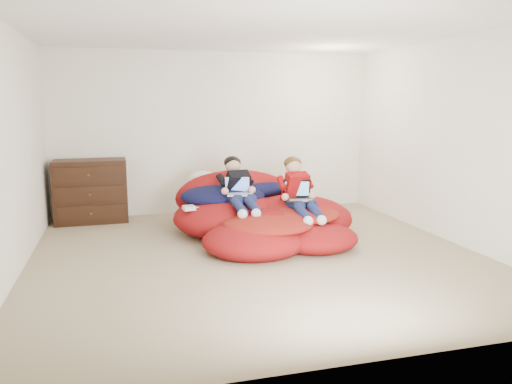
{
  "coord_description": "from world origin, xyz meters",
  "views": [
    {
      "loc": [
        -1.45,
        -5.28,
        1.71
      ],
      "look_at": [
        0.03,
        0.2,
        0.7
      ],
      "focal_mm": 35.0,
      "sensor_mm": 36.0,
      "label": 1
    }
  ],
  "objects_px": {
    "younger_boy": "(298,189)",
    "laptop_black": "(299,195)",
    "dresser": "(91,191)",
    "laptop_white": "(239,190)",
    "beanbag_pile": "(261,216)",
    "older_boy": "(237,185)"
  },
  "relations": [
    {
      "from": "younger_boy",
      "to": "laptop_black",
      "type": "height_order",
      "value": "younger_boy"
    },
    {
      "from": "dresser",
      "to": "younger_boy",
      "type": "xyz_separation_m",
      "value": [
        2.6,
        -1.65,
        0.18
      ]
    },
    {
      "from": "laptop_white",
      "to": "laptop_black",
      "type": "bearing_deg",
      "value": -21.77
    },
    {
      "from": "dresser",
      "to": "beanbag_pile",
      "type": "bearing_deg",
      "value": -32.08
    },
    {
      "from": "dresser",
      "to": "beanbag_pile",
      "type": "distance_m",
      "value": 2.58
    },
    {
      "from": "beanbag_pile",
      "to": "laptop_white",
      "type": "distance_m",
      "value": 0.47
    },
    {
      "from": "younger_boy",
      "to": "laptop_white",
      "type": "bearing_deg",
      "value": 160.11
    },
    {
      "from": "beanbag_pile",
      "to": "older_boy",
      "type": "bearing_deg",
      "value": 169.62
    },
    {
      "from": "beanbag_pile",
      "to": "younger_boy",
      "type": "height_order",
      "value": "younger_boy"
    },
    {
      "from": "dresser",
      "to": "older_boy",
      "type": "bearing_deg",
      "value": -34.88
    },
    {
      "from": "laptop_black",
      "to": "older_boy",
      "type": "bearing_deg",
      "value": 153.02
    },
    {
      "from": "beanbag_pile",
      "to": "laptop_black",
      "type": "distance_m",
      "value": 0.61
    },
    {
      "from": "laptop_white",
      "to": "laptop_black",
      "type": "height_order",
      "value": "laptop_white"
    },
    {
      "from": "younger_boy",
      "to": "laptop_black",
      "type": "bearing_deg",
      "value": -90.0
    },
    {
      "from": "younger_boy",
      "to": "laptop_white",
      "type": "distance_m",
      "value": 0.76
    },
    {
      "from": "beanbag_pile",
      "to": "laptop_white",
      "type": "relative_size",
      "value": 6.16
    },
    {
      "from": "dresser",
      "to": "laptop_white",
      "type": "relative_size",
      "value": 2.64
    },
    {
      "from": "dresser",
      "to": "laptop_white",
      "type": "height_order",
      "value": "dresser"
    },
    {
      "from": "younger_boy",
      "to": "beanbag_pile",
      "type": "bearing_deg",
      "value": 145.87
    },
    {
      "from": "beanbag_pile",
      "to": "older_boy",
      "type": "relative_size",
      "value": 2.22
    },
    {
      "from": "dresser",
      "to": "older_boy",
      "type": "distance_m",
      "value": 2.3
    },
    {
      "from": "older_boy",
      "to": "dresser",
      "type": "bearing_deg",
      "value": 145.12
    }
  ]
}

